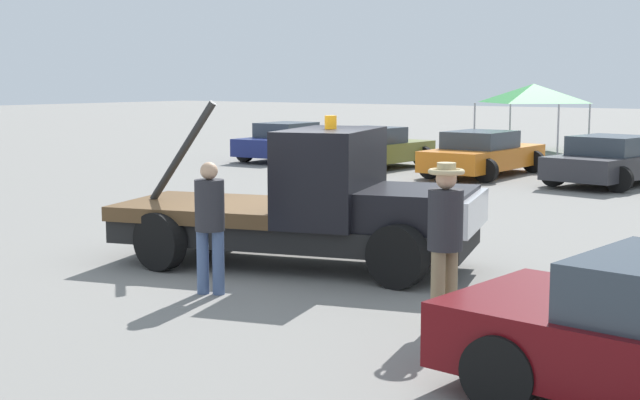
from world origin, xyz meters
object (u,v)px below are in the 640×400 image
Objects in this scene: tow_truck at (314,208)px; canopy_tent_green at (533,93)px; parked_car_navy at (289,142)px; parked_car_orange at (483,154)px; person_near_truck at (445,230)px; parked_car_olive at (373,149)px; person_at_hood at (210,218)px; parked_car_charcoal at (613,161)px.

canopy_tent_green reaches higher than tow_truck.
parked_car_navy is 7.98m from parked_car_orange.
parked_car_olive is at bearing -43.12° from person_near_truck.
person_at_hood is at bearing -166.92° from parked_car_orange.
person_near_truck is at bearing -69.75° from canopy_tent_green.
canopy_tent_green is at bearing -3.75° from parked_car_olive.
parked_car_navy is 1.35× the size of canopy_tent_green.
parked_car_navy is 11.83m from parked_car_charcoal.
canopy_tent_green is (1.29, 9.90, 1.65)m from parked_car_olive.
tow_truck reaches higher than parked_car_orange.
canopy_tent_green is (-6.00, 25.46, 1.28)m from person_at_hood.
parked_car_navy is at bearing 84.14° from parked_car_orange.
parked_car_navy is 10.58m from canopy_tent_green.
parked_car_charcoal is (3.87, -0.02, -0.00)m from parked_car_orange.
person_near_truck is at bearing -141.52° from parked_car_olive.
parked_car_orange is at bearing 98.49° from parked_car_charcoal.
tow_truck is at bearing -75.34° from canopy_tent_green.
tow_truck is 13.90m from parked_car_orange.
parked_car_orange is (3.78, 0.09, 0.00)m from parked_car_olive.
parked_car_orange is at bearing 87.90° from tow_truck.
tow_truck is 3.33× the size of person_at_hood.
person_at_hood is 0.50× the size of canopy_tent_green.
parked_car_navy is (-11.42, 16.53, -0.37)m from person_at_hood.
parked_car_charcoal is at bearing -57.09° from canopy_tent_green.
parked_car_olive is at bearing -97.39° from canopy_tent_green.
canopy_tent_green is at bearing 41.77° from parked_car_charcoal.
parked_car_orange is 1.01× the size of parked_car_charcoal.
parked_car_navy is 0.98× the size of parked_car_charcoal.
tow_truck is at bearing -172.36° from parked_car_charcoal.
canopy_tent_green is (-2.50, 9.81, 1.65)m from parked_car_orange.
parked_car_charcoal is at bearing -85.83° from parked_car_olive.
parked_car_navy is at bearing -35.61° from person_near_truck.
tow_truck reaches higher than person_near_truck.
parked_car_olive is (-7.37, 13.34, -0.26)m from tow_truck.
tow_truck is 1.21× the size of parked_car_charcoal.
person_near_truck is at bearing -140.45° from parked_car_navy.
person_near_truck is 18.41m from parked_car_olive.
parked_car_navy is 4.26m from parked_car_olive.
canopy_tent_green is at bearing -11.49° from person_at_hood.
parked_car_olive is 0.90× the size of parked_car_orange.
parked_car_charcoal is 11.83m from canopy_tent_green.
parked_car_navy is (-11.51, 14.31, -0.26)m from tow_truck.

